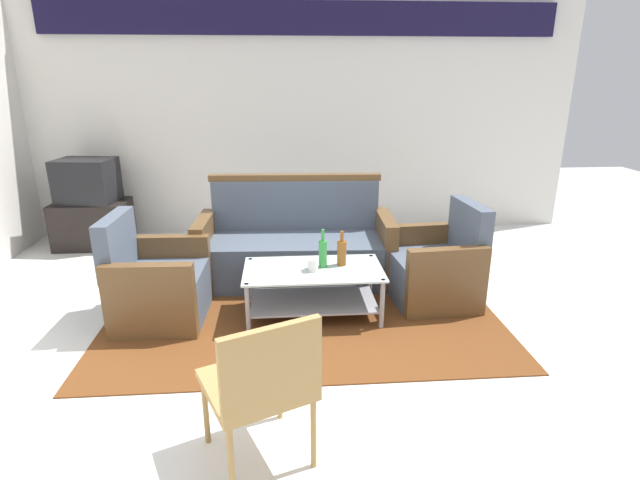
% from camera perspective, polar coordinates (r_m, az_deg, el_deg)
% --- Properties ---
extents(ground_plane, '(14.00, 14.00, 0.00)m').
position_cam_1_polar(ground_plane, '(3.54, 0.93, -13.25)').
color(ground_plane, white).
extents(wall_back, '(6.52, 0.19, 2.80)m').
position_cam_1_polar(wall_back, '(6.07, -1.77, 14.81)').
color(wall_back, silver).
rests_on(wall_back, ground).
extents(rug, '(3.13, 2.15, 0.01)m').
position_cam_1_polar(rug, '(4.16, -2.03, -8.06)').
color(rug, brown).
rests_on(rug, ground).
extents(couch, '(1.83, 0.81, 0.96)m').
position_cam_1_polar(couch, '(4.67, -2.82, -0.93)').
color(couch, '#4C5666').
rests_on(couch, rug).
extents(armchair_left, '(0.72, 0.78, 0.85)m').
position_cam_1_polar(armchair_left, '(4.13, -18.30, -4.98)').
color(armchair_left, '#4C5666').
rests_on(armchair_left, rug).
extents(armchair_right, '(0.75, 0.81, 0.85)m').
position_cam_1_polar(armchair_right, '(4.36, 13.20, -3.26)').
color(armchair_right, '#4C5666').
rests_on(armchair_right, rug).
extents(coffee_table, '(1.10, 0.60, 0.40)m').
position_cam_1_polar(coffee_table, '(3.97, -0.78, -5.20)').
color(coffee_table, silver).
rests_on(coffee_table, rug).
extents(bottle_brown, '(0.07, 0.07, 0.28)m').
position_cam_1_polar(bottle_brown, '(3.96, 2.53, -1.43)').
color(bottle_brown, brown).
rests_on(bottle_brown, coffee_table).
extents(bottle_green, '(0.07, 0.07, 0.31)m').
position_cam_1_polar(bottle_green, '(3.90, 0.33, -1.51)').
color(bottle_green, '#2D8C38').
rests_on(bottle_green, coffee_table).
extents(cup, '(0.08, 0.08, 0.10)m').
position_cam_1_polar(cup, '(3.85, -0.82, -2.90)').
color(cup, silver).
rests_on(cup, coffee_table).
extents(tv_stand, '(0.80, 0.50, 0.52)m').
position_cam_1_polar(tv_stand, '(6.17, -24.73, 1.67)').
color(tv_stand, black).
rests_on(tv_stand, ground).
extents(television, '(0.65, 0.52, 0.48)m').
position_cam_1_polar(television, '(6.06, -25.35, 6.21)').
color(television, black).
rests_on(television, tv_stand).
extents(wicker_chair, '(0.63, 0.63, 0.84)m').
position_cam_1_polar(wicker_chair, '(2.44, -6.68, -15.86)').
color(wicker_chair, '#AD844C').
rests_on(wicker_chair, ground).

